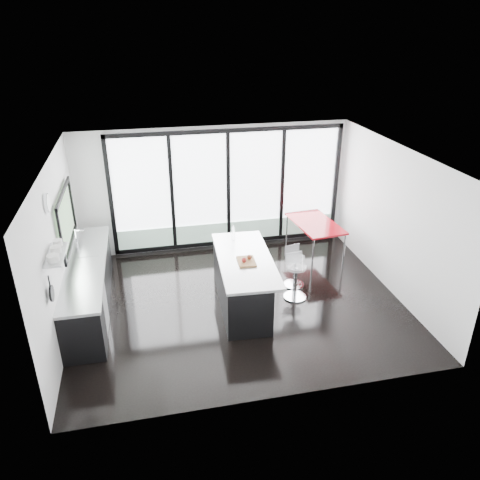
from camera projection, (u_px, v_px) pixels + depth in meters
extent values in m
cube|color=black|center=(238.00, 302.00, 8.79)|extent=(6.00, 5.00, 0.00)
cube|color=white|center=(238.00, 157.00, 7.59)|extent=(6.00, 5.00, 0.00)
cube|color=silver|center=(215.00, 189.00, 10.39)|extent=(6.00, 0.00, 2.80)
cube|color=white|center=(228.00, 188.00, 10.42)|extent=(5.00, 0.02, 2.50)
cube|color=gray|center=(229.00, 231.00, 10.83)|extent=(5.00, 0.02, 0.44)
cube|color=black|center=(172.00, 193.00, 10.15)|extent=(0.08, 0.04, 2.50)
cube|color=black|center=(228.00, 189.00, 10.39)|extent=(0.08, 0.04, 2.50)
cube|color=black|center=(282.00, 185.00, 10.63)|extent=(0.08, 0.04, 2.50)
cube|color=silver|center=(279.00, 315.00, 5.98)|extent=(6.00, 0.00, 2.80)
cube|color=silver|center=(58.00, 251.00, 7.61)|extent=(0.00, 5.00, 2.80)
cube|color=#53704F|center=(65.00, 219.00, 8.32)|extent=(0.02, 1.60, 0.90)
cube|color=#AAADAF|center=(56.00, 255.00, 6.73)|extent=(0.25, 0.80, 0.03)
cylinder|color=white|center=(47.00, 203.00, 6.94)|extent=(0.04, 0.30, 0.30)
cylinder|color=black|center=(52.00, 293.00, 6.54)|extent=(0.03, 0.24, 0.24)
cube|color=silver|center=(394.00, 221.00, 8.76)|extent=(0.00, 5.00, 2.80)
cube|color=black|center=(89.00, 287.00, 8.44)|extent=(0.65, 3.20, 0.87)
cube|color=#AAADAF|center=(85.00, 265.00, 8.24)|extent=(0.69, 3.24, 0.05)
cube|color=#AAADAF|center=(87.00, 253.00, 8.68)|extent=(0.45, 0.48, 0.06)
cylinder|color=silver|center=(77.00, 241.00, 8.55)|extent=(0.02, 0.02, 0.44)
cube|color=#AAADAF|center=(105.00, 309.00, 7.84)|extent=(0.03, 0.60, 0.80)
cube|color=black|center=(241.00, 282.00, 8.59)|extent=(0.89, 2.27, 0.88)
cube|color=#AAADAF|center=(245.00, 260.00, 8.40)|extent=(1.10, 2.35, 0.05)
cube|color=olive|center=(246.00, 261.00, 8.25)|extent=(0.33, 0.42, 0.03)
sphere|color=maroon|center=(244.00, 260.00, 8.17)|extent=(0.10, 0.10, 0.09)
sphere|color=brown|center=(249.00, 257.00, 8.28)|extent=(0.09, 0.09, 0.09)
cylinder|color=silver|center=(233.00, 234.00, 8.99)|extent=(0.08, 0.08, 0.28)
cylinder|color=silver|center=(296.00, 282.00, 8.80)|extent=(0.48, 0.48, 0.69)
cylinder|color=silver|center=(295.00, 271.00, 9.22)|extent=(0.49, 0.49, 0.64)
cube|color=maroon|center=(314.00, 239.00, 10.40)|extent=(0.98, 1.54, 0.78)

